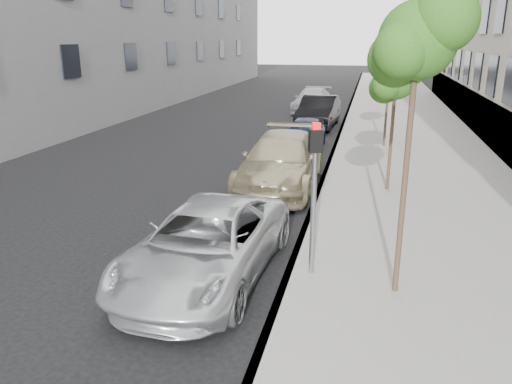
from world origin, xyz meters
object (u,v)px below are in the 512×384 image
(sedan_blue, at_px, (305,133))
(sedan_rear, at_px, (312,100))
(tree_near, at_px, (420,41))
(signal_pole, at_px, (314,182))
(tree_mid, at_px, (397,79))
(tree_far, at_px, (391,64))
(sedan_black, at_px, (318,112))
(suv, at_px, (281,161))
(minivan, at_px, (206,244))

(sedan_blue, xyz_separation_m, sedan_rear, (-0.99, 10.85, 0.07))
(tree_near, distance_m, signal_pole, 3.01)
(tree_mid, distance_m, tree_far, 6.50)
(tree_near, relative_size, sedan_black, 1.05)
(sedan_rear, bearing_deg, tree_mid, -72.38)
(signal_pole, bearing_deg, tree_near, -33.05)
(tree_mid, distance_m, sedan_black, 11.96)
(tree_near, bearing_deg, sedan_black, 100.66)
(sedan_rear, bearing_deg, suv, -83.43)
(signal_pole, xyz_separation_m, minivan, (-2.02, -0.40, -1.29))
(tree_far, relative_size, sedan_rear, 0.83)
(sedan_rear, bearing_deg, tree_far, -64.00)
(minivan, distance_m, sedan_rear, 23.29)
(signal_pole, distance_m, sedan_blue, 12.22)
(minivan, bearing_deg, sedan_black, 92.34)
(sedan_black, height_order, sedan_rear, sedan_black)
(signal_pole, relative_size, suv, 0.52)
(tree_near, bearing_deg, sedan_rear, 100.51)
(tree_near, relative_size, suv, 0.92)
(suv, relative_size, sedan_black, 1.15)
(minivan, bearing_deg, signal_pole, 14.54)
(signal_pole, xyz_separation_m, sedan_black, (-1.71, 17.31, -1.19))
(sedan_blue, bearing_deg, tree_mid, -60.59)
(sedan_blue, relative_size, sedan_rear, 0.76)
(tree_far, relative_size, suv, 0.73)
(signal_pole, height_order, minivan, signal_pole)
(sedan_black, xyz_separation_m, sedan_rear, (-0.99, 5.57, -0.09))
(sedan_black, bearing_deg, tree_mid, -70.39)
(signal_pole, distance_m, suv, 6.55)
(signal_pole, bearing_deg, sedan_rear, 76.74)
(tree_far, height_order, sedan_rear, tree_far)
(sedan_black, bearing_deg, minivan, -87.96)
(tree_near, height_order, tree_far, tree_near)
(suv, xyz_separation_m, sedan_black, (0.00, 11.10, -0.01))
(tree_far, xyz_separation_m, sedan_rear, (-4.31, 10.25, -2.81))
(sedan_black, bearing_deg, tree_far, -51.55)
(signal_pole, bearing_deg, tree_mid, 55.26)
(suv, bearing_deg, tree_near, -63.41)
(suv, bearing_deg, tree_far, 62.38)
(tree_far, bearing_deg, sedan_black, 125.41)
(suv, bearing_deg, minivan, -92.91)
(tree_near, xyz_separation_m, sedan_rear, (-4.31, 23.25, -3.79))
(minivan, bearing_deg, sedan_rear, 95.00)
(sedan_rear, bearing_deg, minivan, -85.15)
(minivan, distance_m, suv, 6.61)
(sedan_blue, bearing_deg, sedan_black, 89.98)
(signal_pole, xyz_separation_m, sedan_rear, (-2.70, 22.88, -1.28))
(minivan, relative_size, suv, 0.91)
(tree_mid, bearing_deg, minivan, -119.12)
(suv, height_order, sedan_black, suv)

